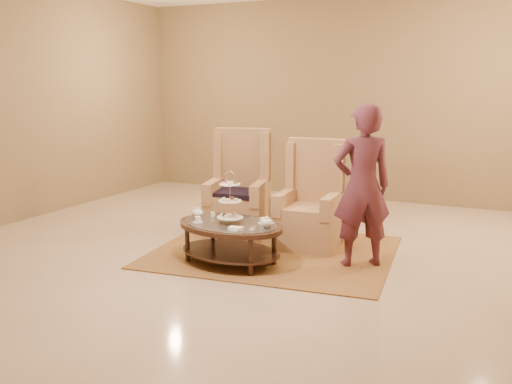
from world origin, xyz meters
The scene contains 9 objects.
ground centered at (0.00, 0.00, 0.00)m, with size 8.00×8.00×0.00m, color #C7AE94.
ceiling centered at (0.00, 0.00, 0.00)m, with size 8.00×8.00×0.02m, color white.
wall_back centered at (0.00, 4.00, 1.75)m, with size 8.00×0.04×3.50m, color olive.
wall_left centered at (-4.00, 0.00, 1.75)m, with size 0.04×8.00×3.50m, color olive.
rug centered at (0.08, 0.34, 0.01)m, with size 3.05×2.62×0.02m.
tea_table centered at (-0.19, -0.28, 0.39)m, with size 1.42×1.09×1.08m.
armchair_left centered at (-0.72, 0.99, 0.48)m, with size 0.92×0.94×1.43m.
armchair_right centered at (0.39, 0.82, 0.45)m, with size 0.77×0.79×1.35m.
person centered at (1.17, 0.29, 0.92)m, with size 0.80×0.74×1.84m.
Camera 1 is at (2.73, -5.83, 2.06)m, focal length 40.00 mm.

